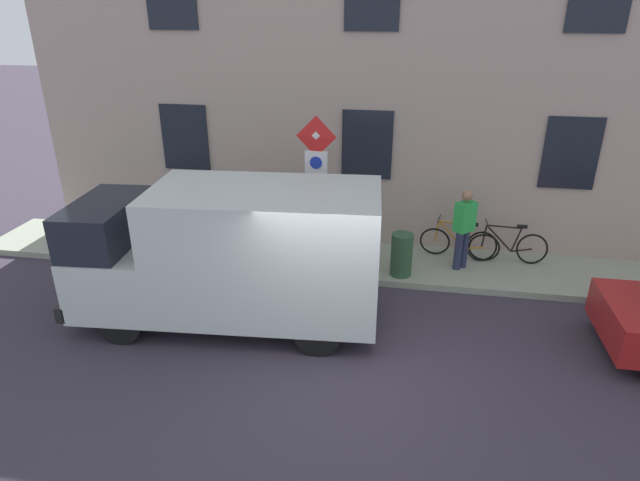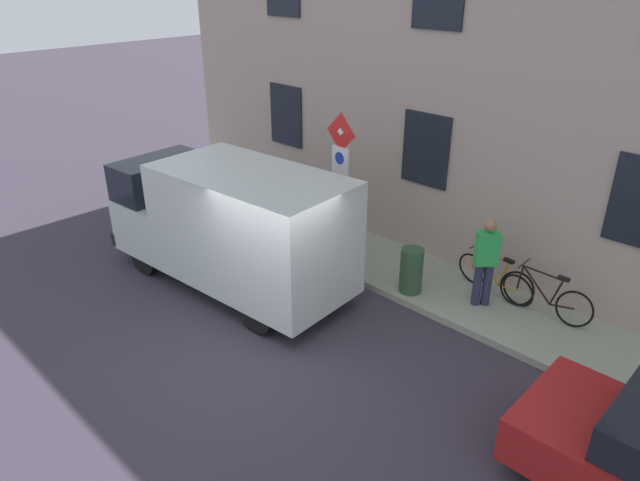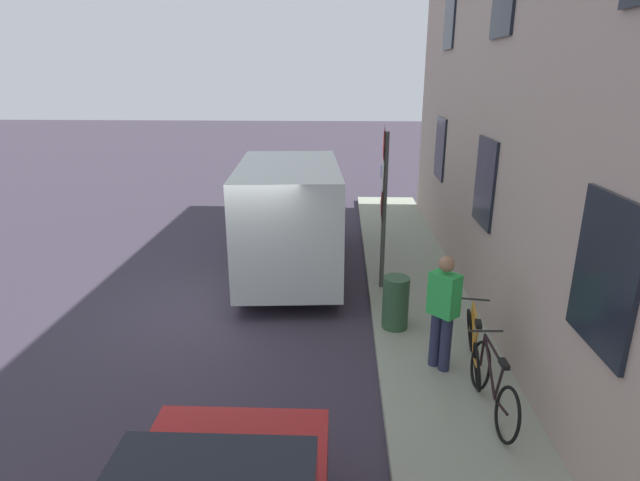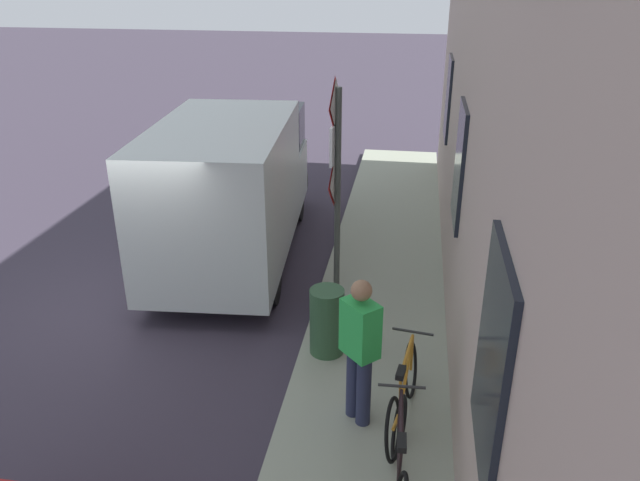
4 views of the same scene
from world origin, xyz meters
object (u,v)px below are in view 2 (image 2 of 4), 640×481
bicycle_orange (494,277)px  sign_post_stacked (341,174)px  delivery_van (231,224)px  pedestrian (486,260)px  bicycle_black (545,296)px  litter_bin (411,270)px

bicycle_orange → sign_post_stacked: bearing=29.8°
delivery_van → bicycle_orange: (3.05, -4.07, -0.82)m
delivery_van → pedestrian: delivery_van is taller
bicycle_black → bicycle_orange: bearing=-2.4°
bicycle_orange → delivery_van: bearing=45.2°
bicycle_black → bicycle_orange: size_ratio=1.00×
delivery_van → bicycle_orange: delivery_van is taller
litter_bin → bicycle_black: bearing=-65.5°
litter_bin → sign_post_stacked: bearing=94.8°
bicycle_black → pedestrian: 1.23m
litter_bin → pedestrian: bearing=-66.7°
bicycle_orange → litter_bin: (-1.01, 1.21, 0.08)m
bicycle_black → delivery_van: bearing=28.7°
bicycle_orange → litter_bin: litter_bin is taller
bicycle_orange → bicycle_black: bearing=-171.7°
sign_post_stacked → bicycle_black: bearing=-73.7°
bicycle_black → sign_post_stacked: bearing=14.0°
pedestrian → bicycle_orange: bearing=-42.1°
pedestrian → bicycle_black: bearing=-107.7°
sign_post_stacked → pedestrian: sign_post_stacked is taller
sign_post_stacked → bicycle_black: (1.15, -3.94, -1.64)m
litter_bin → bicycle_orange: bearing=-50.2°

